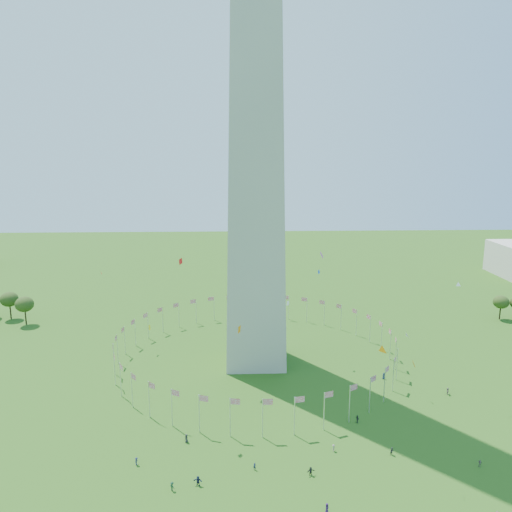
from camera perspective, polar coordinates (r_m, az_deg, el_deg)
The scene contains 5 objects.
ground at distance 106.18m, azimuth 1.05°, elevation -22.84°, with size 600.00×600.00×0.00m, color #234D12.
washington_monument at distance 139.56m, azimuth -0.08°, elevation 21.72°, with size 16.80×16.80×169.00m, color #B3AE9F, non-canonical shape.
flag_ring at distance 148.28m, azimuth -0.07°, elevation -10.37°, with size 80.24×80.24×9.00m.
crowd at distance 106.13m, azimuth 8.71°, elevation -22.44°, with size 74.37×65.94×1.92m.
kites_aloft at distance 119.53m, azimuth 8.22°, elevation -7.09°, with size 106.86×74.62×30.86m.
Camera 1 is at (-5.25, -87.33, 60.18)m, focal length 35.00 mm.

